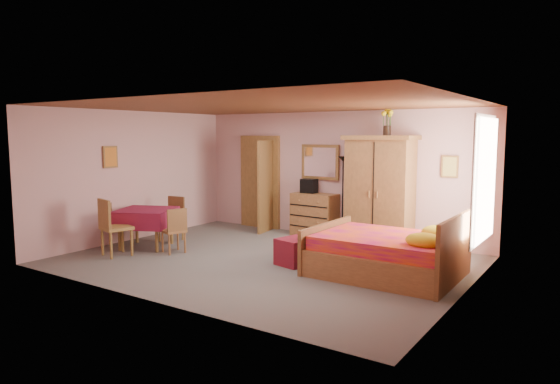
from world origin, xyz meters
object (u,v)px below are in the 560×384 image
Objects in this scene: bench at (311,248)px; floor_lamp at (343,198)px; chair_south at (116,227)px; chair_north at (171,219)px; sunflower_vase at (387,122)px; bed at (386,242)px; dining_table at (146,228)px; wall_mirror at (320,162)px; chest_of_drawers at (315,215)px; wardrobe at (380,191)px; chair_east at (173,230)px; stereo at (309,186)px; chair_west at (121,223)px.

floor_lamp is at bearing 100.97° from bench.
chair_north is at bearing 109.30° from chair_south.
sunflower_vase is 0.24× the size of bed.
bed is 2.16× the size of dining_table.
wall_mirror reaches higher than dining_table.
floor_lamp is at bearing 45.22° from dining_table.
bed is (0.78, -1.88, -1.87)m from sunflower_vase.
chest_of_drawers is 1.60m from wardrobe.
dining_table is at bearing -164.27° from bench.
chair_east is at bearing -113.32° from chest_of_drawers.
chest_of_drawers is 3.04m from chair_east.
bed is 4.64m from chair_south.
wardrobe is (1.64, -0.13, 0.01)m from stereo.
chest_of_drawers is at bearing -13.29° from stereo.
chair_south is at bearing -160.98° from bed.
floor_lamp is 3.91m from dining_table.
chair_east reaches higher than bench.
sunflower_vase reaches higher than wardrobe.
sunflower_vase is 0.62× the size of chair_east.
chair_west is (-4.34, -2.73, -1.96)m from sunflower_vase.
bed is 2.12× the size of chair_south.
chair_north is at bearing 93.01° from dining_table.
chair_east is (-2.85, -2.62, -0.65)m from wardrobe.
dining_table is at bearing -134.78° from floor_lamp.
chair_east is at bearing -125.73° from floor_lamp.
stereo is 0.62× the size of sunflower_vase.
wardrobe is at bearing 35.97° from dining_table.
chair_east is (1.39, 0.05, 0.00)m from chair_west.
wardrobe is at bearing -9.82° from floor_lamp.
stereo is 0.31× the size of chair_south.
stereo reaches higher than chair_east.
wardrobe is 2.11m from bed.
wall_mirror is 1.79m from sunflower_vase.
floor_lamp is (0.62, -0.16, -0.71)m from wall_mirror.
chest_of_drawers is at bearing 51.98° from dining_table.
wall_mirror is 0.72× the size of bench.
wall_mirror is 0.55× the size of floor_lamp.
bed is 4.51m from chair_north.
wall_mirror reaches higher than chest_of_drawers.
chair_south is at bearing -135.61° from wardrobe.
bed is 4.54m from dining_table.
floor_lamp is 1.92× the size of chair_north.
wardrobe is 0.98× the size of bed.
bench is 1.59× the size of chair_east.
chair_west is 1.39m from chair_east.
dining_table is at bearing 110.77° from chair_south.
wardrobe is at bearing -4.59° from stereo.
chair_west is (-3.39, -2.83, -0.44)m from floor_lamp.
chair_north is at bearing -151.91° from sunflower_vase.
wardrobe reaches higher than chair_north.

